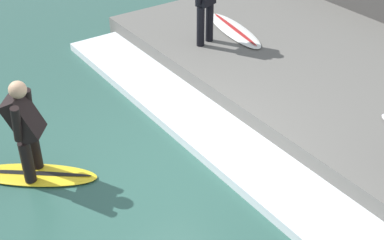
# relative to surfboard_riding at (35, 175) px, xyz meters

# --- Properties ---
(ground_plane) EXTENTS (28.00, 28.00, 0.00)m
(ground_plane) POSITION_rel_surfboard_riding_xyz_m (1.42, -0.94, -0.03)
(ground_plane) COLOR #2D564C
(concrete_ledge) EXTENTS (4.40, 9.18, 0.38)m
(concrete_ledge) POSITION_rel_surfboard_riding_xyz_m (5.25, -0.94, 0.16)
(concrete_ledge) COLOR #66635E
(concrete_ledge) RESTS_ON ground_plane
(wave_foam_crest) EXTENTS (1.00, 8.72, 0.14)m
(wave_foam_crest) POSITION_rel_surfboard_riding_xyz_m (2.55, -0.94, 0.04)
(wave_foam_crest) COLOR silver
(wave_foam_crest) RESTS_ON ground_plane
(surfboard_riding) EXTENTS (1.64, 1.46, 0.07)m
(surfboard_riding) POSITION_rel_surfboard_riding_xyz_m (0.00, 0.00, 0.00)
(surfboard_riding) COLOR yellow
(surfboard_riding) RESTS_ON ground_plane
(surfer_riding) EXTENTS (0.59, 0.58, 1.42)m
(surfer_riding) POSITION_rel_surfboard_riding_xyz_m (0.00, 0.00, 0.81)
(surfer_riding) COLOR black
(surfer_riding) RESTS_ON surfboard_riding
(surfer_waiting_near) EXTENTS (0.49, 0.32, 1.49)m
(surfer_waiting_near) POSITION_rel_surfboard_riding_xyz_m (3.95, 1.50, 1.19)
(surfer_waiting_near) COLOR black
(surfer_waiting_near) RESTS_ON concrete_ledge
(surfboard_waiting_near) EXTENTS (0.82, 1.92, 0.07)m
(surfboard_waiting_near) POSITION_rel_surfboard_riding_xyz_m (4.73, 1.59, 0.38)
(surfboard_waiting_near) COLOR white
(surfboard_waiting_near) RESTS_ON concrete_ledge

